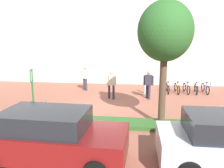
{
  "coord_description": "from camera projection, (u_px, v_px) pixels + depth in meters",
  "views": [
    {
      "loc": [
        2.0,
        -11.05,
        3.51
      ],
      "look_at": [
        0.49,
        1.4,
        1.01
      ],
      "focal_mm": 35.34,
      "sensor_mm": 36.0,
      "label": 1
    }
  ],
  "objects": [
    {
      "name": "bike_rack_cluster",
      "position": [
        186.0,
        88.0,
        14.84
      ],
      "size": [
        3.21,
        1.74,
        0.83
      ],
      "color": "#99999E",
      "rests_on": "ground"
    },
    {
      "name": "person_shirt_white",
      "position": [
        111.0,
        83.0,
        13.24
      ],
      "size": [
        0.56,
        0.39,
        1.72
      ],
      "color": "#2D2D38",
      "rests_on": "ground"
    },
    {
      "name": "planter_strip",
      "position": [
        98.0,
        122.0,
        9.38
      ],
      "size": [
        7.0,
        1.1,
        0.16
      ],
      "primitive_type": "cube",
      "color": "#336028",
      "rests_on": "ground"
    },
    {
      "name": "tree_sidewalk",
      "position": [
        165.0,
        32.0,
        8.51
      ],
      "size": [
        2.15,
        2.15,
        5.03
      ],
      "color": "brown",
      "rests_on": "ground"
    },
    {
      "name": "person_suited_dark",
      "position": [
        148.0,
        83.0,
        13.26
      ],
      "size": [
        0.6,
        0.43,
        1.72
      ],
      "color": "#383342",
      "rests_on": "ground"
    },
    {
      "name": "bike_at_sign",
      "position": [
        38.0,
        112.0,
        9.84
      ],
      "size": [
        1.63,
        0.57,
        0.86
      ],
      "color": "black",
      "rests_on": "ground"
    },
    {
      "name": "car_maroon_wagon",
      "position": [
        51.0,
        136.0,
        6.42
      ],
      "size": [
        4.36,
        2.14,
        1.54
      ],
      "color": "maroon",
      "rests_on": "ground"
    },
    {
      "name": "building_facade",
      "position": [
        114.0,
        21.0,
        17.59
      ],
      "size": [
        28.0,
        1.2,
        10.0
      ],
      "primitive_type": "cube",
      "color": "silver",
      "rests_on": "ground"
    },
    {
      "name": "parking_sign_post",
      "position": [
        32.0,
        87.0,
        9.44
      ],
      "size": [
        0.08,
        0.36,
        2.31
      ],
      "color": "#2D7238",
      "rests_on": "ground"
    },
    {
      "name": "ground_plane",
      "position": [
        100.0,
        107.0,
        11.69
      ],
      "size": [
        60.0,
        60.0,
        0.0
      ],
      "primitive_type": "plane",
      "color": "#9E5B47"
    },
    {
      "name": "bollard_steel",
      "position": [
        145.0,
        87.0,
        14.63
      ],
      "size": [
        0.16,
        0.16,
        0.9
      ],
      "primitive_type": "cylinder",
      "color": "#ADADB2",
      "rests_on": "ground"
    },
    {
      "name": "person_casual_tan",
      "position": [
        85.0,
        77.0,
        15.55
      ],
      "size": [
        0.61,
        0.3,
        1.72
      ],
      "color": "#383342",
      "rests_on": "ground"
    }
  ]
}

